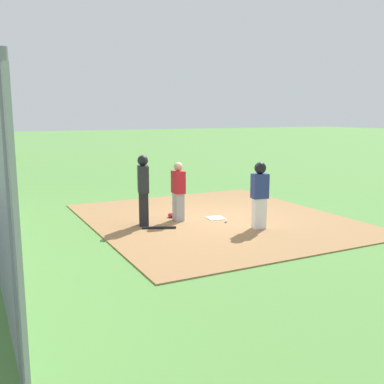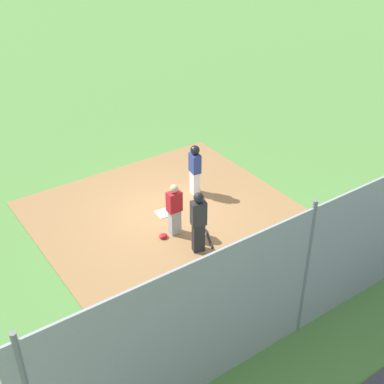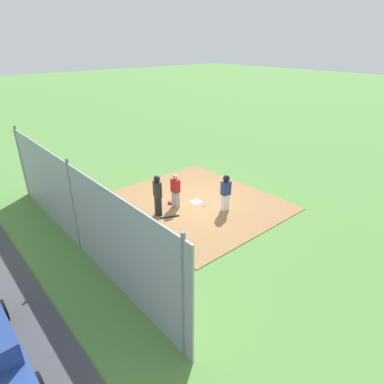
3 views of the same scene
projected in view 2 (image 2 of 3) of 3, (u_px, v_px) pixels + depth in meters
ground_plane at (164, 214)px, 15.26m from camera, size 140.00×140.00×0.00m
dirt_infield at (164, 214)px, 15.25m from camera, size 7.20×6.40×0.03m
home_plate at (164, 213)px, 15.23m from camera, size 0.49×0.49×0.02m
catcher at (174, 209)px, 14.02m from camera, size 0.39×0.27×1.53m
umpire at (198, 221)px, 13.29m from camera, size 0.44×0.36×1.76m
runner at (195, 167)px, 15.72m from camera, size 0.32×0.42×1.63m
baseball_bat at (209, 239)px, 14.15m from camera, size 0.39×0.78×0.06m
catcher_mask at (163, 236)px, 14.20m from camera, size 0.24×0.20×0.12m
baseball at (179, 206)px, 15.48m from camera, size 0.07×0.07×0.07m
backstop_fence at (305, 273)px, 10.61m from camera, size 12.00×0.10×3.35m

